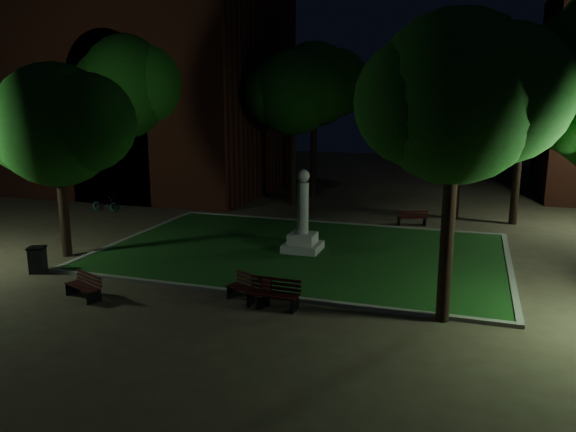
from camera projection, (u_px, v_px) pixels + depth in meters
name	position (u px, v px, depth m)	size (l,w,h in m)	color
ground	(287.00, 267.00, 20.13)	(80.00, 80.00, 0.00)	#4E402F
lawn	(303.00, 252.00, 21.98)	(15.00, 10.00, 0.08)	#174114
lawn_kerb	(303.00, 251.00, 21.97)	(15.40, 10.40, 0.12)	slate
monument	(303.00, 229.00, 21.78)	(1.40, 1.40, 3.20)	#A19A94
building_main	(121.00, 73.00, 36.21)	(20.00, 12.00, 15.00)	#4A1D13
tree_west	(58.00, 125.00, 20.45)	(5.55, 4.53, 7.24)	black
tree_north_wl	(295.00, 93.00, 29.95)	(5.54, 4.52, 8.40)	black
tree_north_er	(464.00, 103.00, 26.82)	(5.27, 4.30, 7.84)	black
tree_ne	(525.00, 106.00, 25.60)	(5.38, 4.39, 7.73)	black
tree_se	(460.00, 98.00, 14.09)	(5.41, 4.41, 8.20)	black
tree_nw	(137.00, 87.00, 30.67)	(7.17, 5.85, 9.40)	black
tree_far_north	(316.00, 85.00, 32.42)	(5.98, 4.88, 9.05)	black
lamppost_nw	(174.00, 143.00, 32.80)	(1.18, 0.28, 4.68)	black
bench_near_left	(249.00, 290.00, 16.70)	(1.54, 1.06, 0.80)	black
bench_near_right	(274.00, 294.00, 16.26)	(1.57, 0.59, 0.85)	black
bench_west_near	(84.00, 287.00, 17.04)	(1.44, 0.95, 0.75)	black
bench_far_side	(412.00, 218.00, 26.40)	(1.47, 0.88, 0.76)	black
trash_bin	(38.00, 260.00, 19.42)	(0.70, 0.70, 0.92)	black
bicycle	(105.00, 204.00, 29.59)	(0.55, 1.57, 0.82)	black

